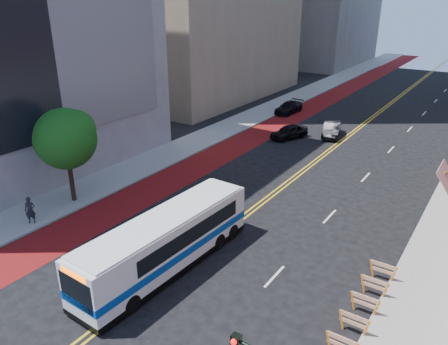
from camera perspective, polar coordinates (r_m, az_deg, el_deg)
ground at (r=22.41m, az=-12.48°, el=-16.66°), size 160.00×160.00×0.00m
sidewalk_left at (r=50.50m, az=2.21°, el=6.62°), size 4.00×140.00×0.15m
bus_lane_paint at (r=48.69m, az=6.14°, el=5.81°), size 3.60×140.00×0.01m
center_line_inner at (r=45.79m, az=14.95°, el=4.06°), size 0.14×140.00×0.01m
center_line_outer at (r=45.69m, az=15.38°, el=3.98°), size 0.14×140.00×0.01m
lane_dashes at (r=52.12m, az=23.09°, el=5.23°), size 0.14×98.20×0.01m
construction_barriers at (r=20.33m, az=15.90°, el=-19.39°), size 1.42×10.91×1.00m
street_tree at (r=31.42m, az=-19.92°, el=4.45°), size 4.20×4.20×6.70m
transit_bus at (r=23.83m, az=-7.38°, el=-8.82°), size 2.97×11.50×3.14m
car_a at (r=45.19m, az=8.50°, el=5.29°), size 3.12×4.50×1.42m
car_b at (r=46.76m, az=13.88°, el=5.52°), size 2.70×4.81×1.50m
car_c at (r=55.03m, az=8.46°, el=8.40°), size 2.20×4.84×1.37m
pedestrian at (r=30.60m, az=-24.00°, el=-4.53°), size 0.77×0.75×1.79m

